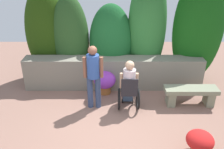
{
  "coord_description": "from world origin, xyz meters",
  "views": [
    {
      "loc": [
        -0.04,
        -4.45,
        3.56
      ],
      "look_at": [
        -0.06,
        0.98,
        0.85
      ],
      "focal_mm": 38.79,
      "sensor_mm": 36.0,
      "label": 1
    }
  ],
  "objects_px": {
    "flower_pot_terracotta_by_wall": "(200,142)",
    "flower_pot_small_foreground": "(105,81)",
    "person_standing_companion": "(94,73)",
    "person_in_wheelchair": "(130,86)",
    "stone_bench": "(191,94)"
  },
  "relations": [
    {
      "from": "flower_pot_small_foreground",
      "to": "person_in_wheelchair",
      "type": "bearing_deg",
      "value": -50.03
    },
    {
      "from": "person_standing_companion",
      "to": "flower_pot_terracotta_by_wall",
      "type": "distance_m",
      "value": 2.8
    },
    {
      "from": "person_standing_companion",
      "to": "flower_pot_small_foreground",
      "type": "bearing_deg",
      "value": 62.44
    },
    {
      "from": "stone_bench",
      "to": "person_standing_companion",
      "type": "height_order",
      "value": "person_standing_companion"
    },
    {
      "from": "stone_bench",
      "to": "flower_pot_terracotta_by_wall",
      "type": "height_order",
      "value": "flower_pot_terracotta_by_wall"
    },
    {
      "from": "person_in_wheelchair",
      "to": "stone_bench",
      "type": "bearing_deg",
      "value": -1.12
    },
    {
      "from": "person_standing_companion",
      "to": "flower_pot_small_foreground",
      "type": "distance_m",
      "value": 0.95
    },
    {
      "from": "person_in_wheelchair",
      "to": "person_standing_companion",
      "type": "distance_m",
      "value": 0.94
    },
    {
      "from": "person_in_wheelchair",
      "to": "person_standing_companion",
      "type": "bearing_deg",
      "value": 171.53
    },
    {
      "from": "flower_pot_terracotta_by_wall",
      "to": "stone_bench",
      "type": "bearing_deg",
      "value": 79.45
    },
    {
      "from": "person_standing_companion",
      "to": "flower_pot_terracotta_by_wall",
      "type": "bearing_deg",
      "value": -45.3
    },
    {
      "from": "person_in_wheelchair",
      "to": "flower_pot_terracotta_by_wall",
      "type": "bearing_deg",
      "value": -57.4
    },
    {
      "from": "flower_pot_terracotta_by_wall",
      "to": "flower_pot_small_foreground",
      "type": "height_order",
      "value": "flower_pot_small_foreground"
    },
    {
      "from": "stone_bench",
      "to": "flower_pot_terracotta_by_wall",
      "type": "xyz_separation_m",
      "value": [
        -0.33,
        -1.75,
        -0.04
      ]
    },
    {
      "from": "person_in_wheelchair",
      "to": "flower_pot_terracotta_by_wall",
      "type": "relative_size",
      "value": 2.48
    }
  ]
}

